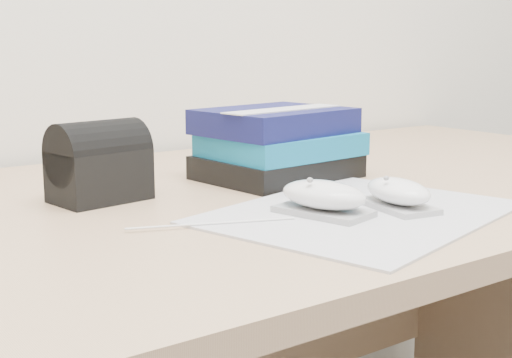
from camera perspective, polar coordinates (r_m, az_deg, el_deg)
desk at (r=1.16m, az=-0.67°, el=-11.55°), size 1.60×0.80×0.73m
mousepad at (r=0.90m, az=8.32°, el=-2.67°), size 0.44×0.38×0.00m
mouse_rear at (r=0.87m, az=5.42°, el=-1.49°), size 0.09×0.13×0.05m
mouse_front at (r=0.91m, az=11.29°, el=-1.16°), size 0.08×0.12×0.04m
usb_cable at (r=0.82m, az=-3.54°, el=-3.57°), size 0.19×0.07×0.00m
book_stack at (r=1.11m, az=1.73°, el=2.81°), size 0.24×0.20×0.11m
pouch at (r=0.97m, az=-12.46°, el=1.31°), size 0.13×0.10×0.11m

